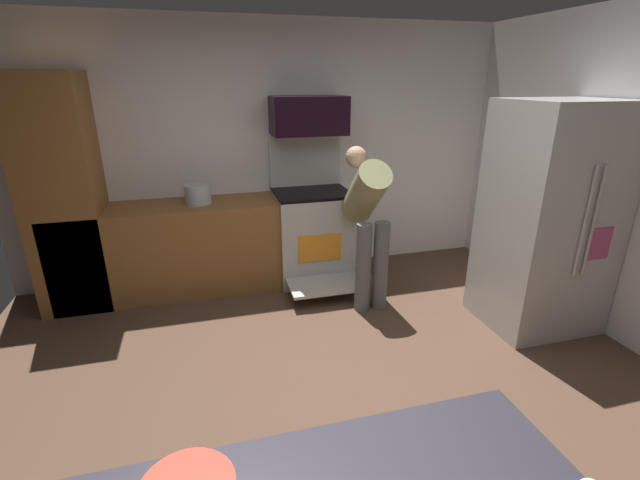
{
  "coord_description": "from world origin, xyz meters",
  "views": [
    {
      "loc": [
        -0.69,
        -2.25,
        2.03
      ],
      "look_at": [
        0.01,
        0.3,
        1.05
      ],
      "focal_mm": 24.44,
      "sensor_mm": 36.0,
      "label": 1
    }
  ],
  "objects_px": {
    "oven_range": "(312,232)",
    "refrigerator": "(548,219)",
    "microwave": "(309,116)",
    "stock_pot": "(198,194)",
    "person_cook": "(367,215)"
  },
  "relations": [
    {
      "from": "microwave",
      "to": "stock_pot",
      "type": "height_order",
      "value": "microwave"
    },
    {
      "from": "person_cook",
      "to": "stock_pot",
      "type": "relative_size",
      "value": 5.8
    },
    {
      "from": "person_cook",
      "to": "microwave",
      "type": "bearing_deg",
      "value": 114.81
    },
    {
      "from": "microwave",
      "to": "oven_range",
      "type": "bearing_deg",
      "value": -90.0
    },
    {
      "from": "microwave",
      "to": "refrigerator",
      "type": "relative_size",
      "value": 0.39
    },
    {
      "from": "stock_pot",
      "to": "microwave",
      "type": "bearing_deg",
      "value": 4.08
    },
    {
      "from": "refrigerator",
      "to": "stock_pot",
      "type": "bearing_deg",
      "value": 152.93
    },
    {
      "from": "refrigerator",
      "to": "stock_pot",
      "type": "xyz_separation_m",
      "value": [
        -2.78,
        1.42,
        0.05
      ]
    },
    {
      "from": "microwave",
      "to": "stock_pot",
      "type": "bearing_deg",
      "value": -175.92
    },
    {
      "from": "oven_range",
      "to": "stock_pot",
      "type": "distance_m",
      "value": 1.22
    },
    {
      "from": "oven_range",
      "to": "refrigerator",
      "type": "distance_m",
      "value": 2.22
    },
    {
      "from": "oven_range",
      "to": "refrigerator",
      "type": "bearing_deg",
      "value": -40.28
    },
    {
      "from": "microwave",
      "to": "person_cook",
      "type": "xyz_separation_m",
      "value": [
        0.35,
        -0.76,
        -0.82
      ]
    },
    {
      "from": "person_cook",
      "to": "stock_pot",
      "type": "distance_m",
      "value": 1.63
    },
    {
      "from": "oven_range",
      "to": "stock_pot",
      "type": "xyz_separation_m",
      "value": [
        -1.12,
        0.02,
        0.49
      ]
    }
  ]
}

